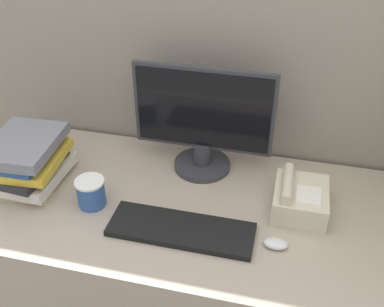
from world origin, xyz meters
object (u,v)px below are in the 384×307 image
(mouse, at_px, (276,244))
(coffee_cup, at_px, (91,192))
(desk_telephone, at_px, (299,198))
(keyboard, at_px, (180,229))
(monitor, at_px, (203,124))
(book_stack, at_px, (28,161))

(mouse, relative_size, coffee_cup, 0.74)
(coffee_cup, relative_size, desk_telephone, 0.49)
(desk_telephone, bearing_deg, mouse, -107.08)
(mouse, xyz_separation_m, desk_telephone, (0.06, 0.19, 0.03))
(keyboard, height_order, coffee_cup, coffee_cup)
(monitor, height_order, coffee_cup, monitor)
(keyboard, bearing_deg, mouse, 1.23)
(desk_telephone, bearing_deg, book_stack, -175.30)
(keyboard, height_order, desk_telephone, desk_telephone)
(coffee_cup, bearing_deg, book_stack, 167.06)
(monitor, distance_m, coffee_cup, 0.45)
(book_stack, xyz_separation_m, desk_telephone, (0.93, 0.08, -0.05))
(mouse, bearing_deg, monitor, 131.09)
(keyboard, xyz_separation_m, coffee_cup, (-0.32, 0.06, 0.04))
(monitor, bearing_deg, keyboard, -88.99)
(mouse, xyz_separation_m, book_stack, (-0.87, 0.11, 0.08))
(mouse, height_order, book_stack, book_stack)
(book_stack, bearing_deg, mouse, -7.23)
(mouse, bearing_deg, coffee_cup, 175.21)
(monitor, xyz_separation_m, coffee_cup, (-0.31, -0.30, -0.14))
(monitor, xyz_separation_m, mouse, (0.30, -0.35, -0.17))
(monitor, bearing_deg, coffee_cup, -136.59)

